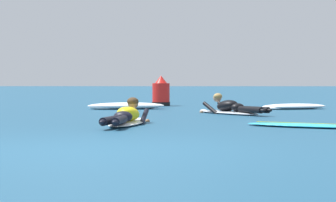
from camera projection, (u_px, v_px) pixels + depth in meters
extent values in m
plane|color=navy|center=(145.00, 110.00, 17.72)|extent=(120.00, 120.00, 0.00)
ellipsoid|color=white|center=(128.00, 123.00, 12.01)|extent=(0.78, 2.07, 0.07)
ellipsoid|color=white|center=(139.00, 119.00, 12.95)|extent=(0.21, 0.22, 0.06)
ellipsoid|color=yellow|center=(128.00, 114.00, 12.05)|extent=(0.49, 0.75, 0.35)
ellipsoid|color=black|center=(123.00, 117.00, 11.65)|extent=(0.38, 0.32, 0.20)
cylinder|color=black|center=(111.00, 120.00, 11.11)|extent=(0.30, 0.84, 0.14)
ellipsoid|color=black|center=(103.00, 122.00, 10.71)|extent=(0.13, 0.23, 0.08)
cylinder|color=black|center=(120.00, 120.00, 11.08)|extent=(0.20, 0.83, 0.14)
ellipsoid|color=black|center=(115.00, 122.00, 10.67)|extent=(0.13, 0.23, 0.08)
cylinder|color=black|center=(121.00, 117.00, 12.47)|extent=(0.16, 0.55, 0.32)
sphere|color=#8C6647|center=(126.00, 121.00, 12.83)|extent=(0.09, 0.09, 0.09)
cylinder|color=black|center=(144.00, 117.00, 12.38)|extent=(0.16, 0.55, 0.32)
sphere|color=#8C6647|center=(148.00, 121.00, 12.72)|extent=(0.09, 0.09, 0.09)
sphere|color=#8C6647|center=(133.00, 103.00, 12.45)|extent=(0.21, 0.21, 0.21)
ellipsoid|color=#47331E|center=(133.00, 101.00, 12.43)|extent=(0.25, 0.23, 0.16)
ellipsoid|color=silver|center=(229.00, 113.00, 15.74)|extent=(1.62, 2.02, 0.07)
ellipsoid|color=silver|center=(204.00, 110.00, 16.58)|extent=(0.26, 0.27, 0.06)
ellipsoid|color=black|center=(227.00, 106.00, 15.78)|extent=(0.71, 0.78, 0.35)
ellipsoid|color=black|center=(238.00, 107.00, 15.45)|extent=(0.44, 0.42, 0.20)
cylinder|color=black|center=(250.00, 110.00, 14.95)|extent=(0.54, 0.76, 0.14)
ellipsoid|color=black|center=(261.00, 110.00, 14.60)|extent=(0.21, 0.24, 0.08)
cylinder|color=black|center=(256.00, 110.00, 15.04)|extent=(0.61, 0.72, 0.14)
ellipsoid|color=black|center=(268.00, 110.00, 14.71)|extent=(0.21, 0.24, 0.08)
cylinder|color=black|center=(211.00, 109.00, 15.97)|extent=(0.41, 0.53, 0.33)
sphere|color=tan|center=(202.00, 112.00, 16.29)|extent=(0.09, 0.09, 0.09)
cylinder|color=black|center=(226.00, 108.00, 16.19)|extent=(0.41, 0.53, 0.33)
sphere|color=tan|center=(217.00, 112.00, 16.50)|extent=(0.09, 0.09, 0.09)
sphere|color=tan|center=(217.00, 98.00, 16.10)|extent=(0.21, 0.21, 0.21)
ellipsoid|color=#AD894C|center=(218.00, 96.00, 16.08)|extent=(0.30, 0.29, 0.16)
ellipsoid|color=#2DB2D1|center=(309.00, 125.00, 11.38)|extent=(2.29, 1.53, 0.07)
cube|color=yellow|center=(309.00, 123.00, 11.37)|extent=(1.74, 0.89, 0.01)
ellipsoid|color=white|center=(126.00, 106.00, 18.26)|extent=(2.23, 1.09, 0.19)
ellipsoid|color=white|center=(145.00, 107.00, 18.45)|extent=(0.83, 0.53, 0.13)
ellipsoid|color=white|center=(103.00, 108.00, 18.08)|extent=(0.79, 0.37, 0.10)
ellipsoid|color=white|center=(294.00, 106.00, 18.28)|extent=(2.03, 1.22, 0.15)
ellipsoid|color=white|center=(308.00, 107.00, 18.51)|extent=(0.76, 0.66, 0.11)
ellipsoid|color=white|center=(276.00, 108.00, 18.06)|extent=(0.76, 0.67, 0.08)
cylinder|color=red|center=(161.00, 95.00, 20.57)|extent=(0.54, 0.54, 0.71)
cone|color=red|center=(161.00, 79.00, 20.56)|extent=(0.38, 0.38, 0.24)
cylinder|color=black|center=(161.00, 104.00, 20.58)|extent=(0.57, 0.57, 0.12)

